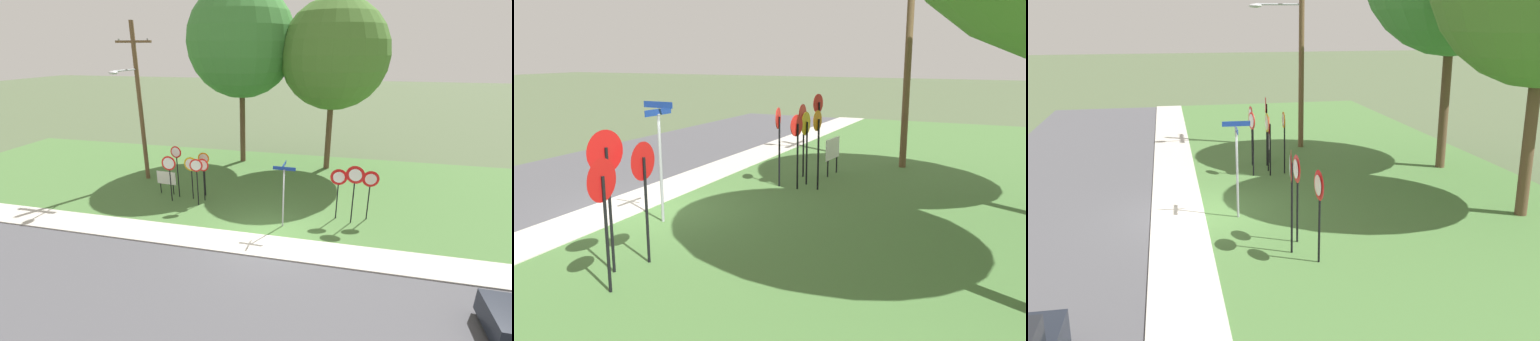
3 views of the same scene
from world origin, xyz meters
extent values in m
plane|color=#4C5B3D|center=(0.00, 0.00, 0.00)|extent=(160.00, 160.00, 0.00)
cube|color=#4C4C51|center=(0.00, -4.80, 0.01)|extent=(44.00, 6.40, 0.01)
cube|color=#BCB7AD|center=(0.00, -0.80, 0.03)|extent=(44.00, 1.60, 0.06)
cube|color=#477038|center=(0.00, 6.00, 0.02)|extent=(44.00, 12.00, 0.04)
cylinder|color=black|center=(-5.27, 2.89, 1.29)|extent=(0.06, 0.06, 2.50)
cylinder|color=red|center=(-5.27, 2.85, 2.50)|extent=(0.61, 0.11, 0.61)
cylinder|color=white|center=(-5.27, 2.83, 2.50)|extent=(0.47, 0.08, 0.48)
cylinder|color=black|center=(-5.42, 2.32, 1.09)|extent=(0.06, 0.06, 2.09)
cylinder|color=red|center=(-5.42, 2.28, 2.08)|extent=(0.74, 0.06, 0.74)
cylinder|color=white|center=(-5.42, 2.26, 2.08)|extent=(0.57, 0.03, 0.57)
cylinder|color=black|center=(-3.80, 2.76, 1.03)|extent=(0.06, 0.06, 1.98)
cylinder|color=red|center=(-3.80, 2.71, 1.97)|extent=(0.64, 0.14, 0.65)
cylinder|color=white|center=(-3.80, 2.70, 1.97)|extent=(0.50, 0.09, 0.50)
cylinder|color=black|center=(-3.88, 2.12, 1.12)|extent=(0.06, 0.06, 2.16)
cylinder|color=red|center=(-3.88, 2.08, 2.15)|extent=(0.63, 0.15, 0.64)
cylinder|color=white|center=(-3.88, 2.07, 2.15)|extent=(0.49, 0.10, 0.50)
cylinder|color=black|center=(-4.46, 2.80, 1.02)|extent=(0.06, 0.06, 1.96)
cylinder|color=gold|center=(-4.46, 2.76, 1.95)|extent=(0.72, 0.03, 0.72)
cylinder|color=white|center=(-4.46, 2.74, 1.95)|extent=(0.56, 0.01, 0.56)
cylinder|color=black|center=(-3.98, 3.34, 1.10)|extent=(0.06, 0.06, 2.13)
cylinder|color=orange|center=(-3.98, 3.30, 2.12)|extent=(0.61, 0.05, 0.61)
cylinder|color=white|center=(-3.98, 3.28, 2.12)|extent=(0.48, 0.03, 0.48)
cylinder|color=black|center=(3.46, 1.97, 1.23)|extent=(0.06, 0.06, 2.37)
cone|color=red|center=(3.46, 1.93, 2.33)|extent=(0.80, 0.17, 0.80)
cone|color=white|center=(3.46, 1.91, 2.33)|extent=(0.54, 0.11, 0.55)
cylinder|color=black|center=(2.79, 2.26, 1.09)|extent=(0.06, 0.06, 2.10)
cone|color=red|center=(2.79, 2.22, 2.06)|extent=(0.75, 0.05, 0.75)
cone|color=white|center=(2.79, 2.20, 2.06)|extent=(0.51, 0.03, 0.51)
cylinder|color=black|center=(4.16, 2.49, 1.06)|extent=(0.06, 0.06, 2.04)
cone|color=red|center=(4.16, 2.45, 2.01)|extent=(0.74, 0.07, 0.74)
cone|color=silver|center=(4.16, 2.43, 2.01)|extent=(0.50, 0.04, 0.50)
cylinder|color=#9EA0A8|center=(0.53, 0.97, 1.34)|extent=(0.07, 0.07, 2.60)
cylinder|color=#9EA0A8|center=(0.53, 0.97, 2.65)|extent=(0.09, 0.09, 0.03)
cube|color=navy|center=(0.53, 0.97, 2.71)|extent=(0.96, 0.05, 0.15)
cube|color=navy|center=(0.53, 0.97, 2.88)|extent=(0.05, 0.82, 0.15)
cylinder|color=brown|center=(-8.33, 5.02, 4.44)|extent=(0.24, 0.24, 8.79)
cylinder|color=black|center=(-6.46, 3.14, 0.32)|extent=(0.05, 0.05, 0.55)
cylinder|color=black|center=(-5.70, 3.08, 0.32)|extent=(0.05, 0.05, 0.55)
cube|color=white|center=(-6.08, 3.11, 0.94)|extent=(1.10, 0.11, 0.70)
camera|label=1|loc=(2.49, -12.41, 7.38)|focal=24.12mm
camera|label=2|loc=(10.72, 8.53, 4.05)|focal=37.34mm
camera|label=3|loc=(16.53, -0.97, 5.87)|focal=39.72mm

